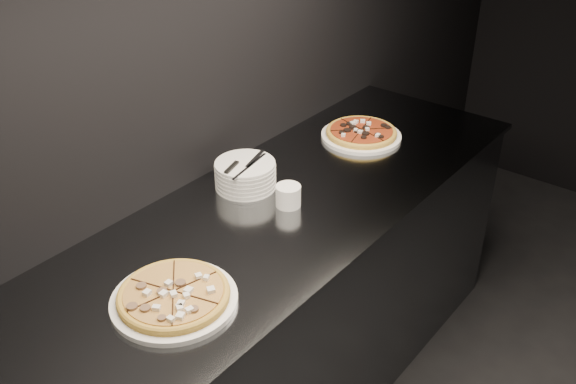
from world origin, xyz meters
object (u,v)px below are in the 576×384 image
Objects in this scene: cutlery at (244,164)px; ramekin at (288,195)px; pizza_tomato at (361,133)px; plate_stack at (245,175)px; counter at (272,315)px; pizza_mushroom at (174,296)px.

cutlery reaches higher than ramekin.
ramekin reaches higher than pizza_tomato.
pizza_tomato is at bearing 79.63° from plate_stack.
pizza_mushroom is at bearing -80.83° from counter.
pizza_mushroom is at bearing -81.93° from cutlery.
plate_stack reaches higher than counter.
counter is 0.55m from plate_stack.
pizza_tomato is 0.64m from cutlery.
plate_stack reaches higher than ramekin.
plate_stack is 0.06m from cutlery.
counter is at bearing -24.08° from plate_stack.
pizza_tomato is at bearing 96.43° from counter.
ramekin is at bearing -81.36° from pizza_tomato.
counter is 6.64× the size of pizza_tomato.
counter is 0.84m from pizza_tomato.
cutlery is 0.20m from ramekin.
pizza_tomato is 0.62m from plate_stack.
counter is at bearing 99.17° from pizza_mushroom.
counter is 11.10× the size of plate_stack.
counter is 6.21× the size of pizza_mushroom.
cutlery reaches higher than pizza_tomato.
cutlery is 2.67× the size of ramekin.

